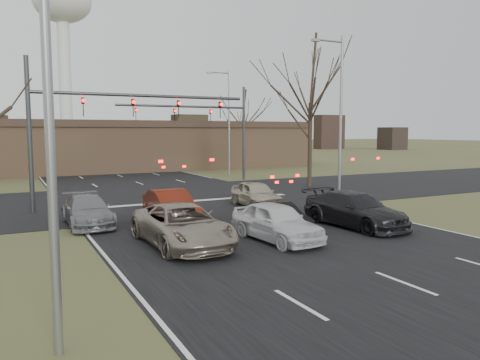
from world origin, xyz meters
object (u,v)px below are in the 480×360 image
object	(u,v)px
water_tower	(62,11)
streetlight_right_far	(227,116)
car_red_ahead	(171,206)
car_silver_ahead	(256,194)
car_grey_ahead	(87,211)
streetlight_right_near	(339,109)
streetlight_left	(57,55)
car_charcoal_sedan	(355,210)
mast_arm_near	(95,115)
mast_arm_far	(214,121)
car_black_hatch	(279,217)
car_silver_suv	(182,225)
car_white_sedan	(276,222)
building	(123,145)

from	to	relation	value
water_tower	streetlight_right_far	size ratio (longest dim) A/B	4.45
car_red_ahead	car_silver_ahead	world-z (taller)	car_red_ahead
car_grey_ahead	streetlight_right_near	bearing A→B (deg)	6.06
streetlight_left	car_charcoal_sedan	world-z (taller)	streetlight_left
mast_arm_near	mast_arm_far	xyz separation A→B (m)	(11.41, 10.00, -0.06)
water_tower	car_silver_ahead	size ratio (longest dim) A/B	10.50
car_grey_ahead	car_black_hatch	bearing A→B (deg)	-35.28
streetlight_right_far	car_silver_suv	size ratio (longest dim) A/B	1.82
car_black_hatch	car_red_ahead	size ratio (longest dim) A/B	0.82
streetlight_left	car_grey_ahead	world-z (taller)	streetlight_left
car_black_hatch	car_silver_ahead	size ratio (longest dim) A/B	0.87
streetlight_right_far	car_grey_ahead	distance (m)	24.91
streetlight_right_near	streetlight_right_far	xyz separation A→B (m)	(0.50, 17.00, 0.00)
mast_arm_near	car_silver_ahead	xyz separation A→B (m)	(7.93, -3.59, -4.35)
streetlight_right_near	car_black_hatch	world-z (taller)	streetlight_right_near
mast_arm_far	car_white_sedan	xyz separation A→B (m)	(-6.68, -20.99, -4.27)
car_black_hatch	streetlight_left	bearing A→B (deg)	-140.37
mast_arm_far	streetlight_right_near	distance (m)	13.28
mast_arm_near	car_white_sedan	bearing A→B (deg)	-66.71
mast_arm_far	streetlight_right_far	xyz separation A→B (m)	(3.14, 4.00, 0.57)
building	streetlight_left	bearing A→B (deg)	-104.45
streetlight_right_far	car_silver_ahead	bearing A→B (deg)	-110.62
car_charcoal_sedan	car_silver_ahead	distance (m)	6.81
mast_arm_far	car_silver_suv	xyz separation A→B (m)	(-10.18, -20.10, -4.25)
car_charcoal_sedan	car_red_ahead	world-z (taller)	car_charcoal_sedan
car_white_sedan	car_red_ahead	bearing A→B (deg)	108.42
car_white_sedan	car_red_ahead	distance (m)	5.99
car_black_hatch	car_charcoal_sedan	size ratio (longest dim) A/B	0.70
mast_arm_near	streetlight_right_near	size ratio (longest dim) A/B	1.21
mast_arm_far	car_silver_ahead	distance (m)	14.67
water_tower	streetlight_right_near	xyz separation A→B (m)	(2.82, -110.00, -29.88)
water_tower	car_white_sedan	xyz separation A→B (m)	(-6.50, -117.99, -34.72)
building	car_charcoal_sedan	world-z (taller)	building
mast_arm_far	streetlight_left	xyz separation A→B (m)	(-15.01, -27.00, 0.57)
water_tower	car_silver_suv	size ratio (longest dim) A/B	8.09
car_black_hatch	car_grey_ahead	xyz separation A→B (m)	(-7.00, 4.97, 0.06)
car_silver_suv	car_black_hatch	bearing A→B (deg)	5.32
mast_arm_near	car_silver_suv	xyz separation A→B (m)	(1.23, -10.10, -4.31)
car_red_ahead	water_tower	bearing A→B (deg)	86.47
mast_arm_far	car_silver_suv	distance (m)	22.93
water_tower	mast_arm_near	size ratio (longest dim) A/B	3.67
car_white_sedan	car_charcoal_sedan	xyz separation A→B (m)	(4.50, 0.71, 0.01)
building	car_red_ahead	world-z (taller)	building
car_silver_suv	mast_arm_near	bearing A→B (deg)	95.54
water_tower	car_red_ahead	world-z (taller)	water_tower
mast_arm_far	car_red_ahead	distance (m)	18.44
streetlight_left	car_black_hatch	distance (m)	12.92
streetlight_right_near	car_silver_ahead	size ratio (longest dim) A/B	2.36
car_grey_ahead	car_silver_ahead	bearing A→B (deg)	6.35
building	car_white_sedan	distance (m)	36.12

